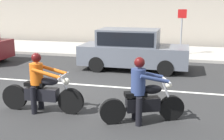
{
  "coord_description": "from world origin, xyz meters",
  "views": [
    {
      "loc": [
        3.98,
        -8.22,
        2.81
      ],
      "look_at": [
        2.09,
        -0.84,
        1.01
      ],
      "focal_mm": 46.24,
      "sensor_mm": 36.0,
      "label": 1
    }
  ],
  "objects_px": {
    "parked_sedan_slate_gray": "(132,49)",
    "street_sign_post": "(182,27)",
    "motorcycle_with_rider_denim_blue": "(142,96)",
    "motorcycle_with_rider_orange_stripe": "(41,88)"
  },
  "relations": [
    {
      "from": "parked_sedan_slate_gray",
      "to": "street_sign_post",
      "type": "height_order",
      "value": "street_sign_post"
    },
    {
      "from": "parked_sedan_slate_gray",
      "to": "street_sign_post",
      "type": "distance_m",
      "value": 4.04
    },
    {
      "from": "motorcycle_with_rider_orange_stripe",
      "to": "street_sign_post",
      "type": "distance_m",
      "value": 9.49
    },
    {
      "from": "motorcycle_with_rider_orange_stripe",
      "to": "motorcycle_with_rider_denim_blue",
      "type": "height_order",
      "value": "motorcycle_with_rider_denim_blue"
    },
    {
      "from": "parked_sedan_slate_gray",
      "to": "motorcycle_with_rider_orange_stripe",
      "type": "bearing_deg",
      "value": -104.49
    },
    {
      "from": "motorcycle_with_rider_orange_stripe",
      "to": "motorcycle_with_rider_denim_blue",
      "type": "bearing_deg",
      "value": -0.89
    },
    {
      "from": "motorcycle_with_rider_denim_blue",
      "to": "street_sign_post",
      "type": "relative_size",
      "value": 0.83
    },
    {
      "from": "motorcycle_with_rider_orange_stripe",
      "to": "street_sign_post",
      "type": "relative_size",
      "value": 0.96
    },
    {
      "from": "motorcycle_with_rider_denim_blue",
      "to": "motorcycle_with_rider_orange_stripe",
      "type": "bearing_deg",
      "value": 179.11
    },
    {
      "from": "parked_sedan_slate_gray",
      "to": "street_sign_post",
      "type": "xyz_separation_m",
      "value": [
        1.94,
        3.47,
        0.69
      ]
    }
  ]
}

